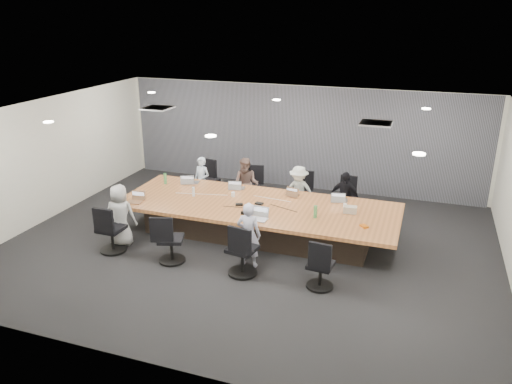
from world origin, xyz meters
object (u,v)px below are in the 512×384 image
(bottle_green_right, at_px, (315,212))
(bottle_clear, at_px, (193,192))
(mug_brown, at_px, (141,193))
(person_6, at_px, (249,235))
(chair_0, at_px, (208,184))
(bottle_green_left, at_px, (165,179))
(conference_table, at_px, (258,218))
(canvas_bag, at_px, (350,210))
(laptop_0, at_px, (192,182))
(laptop_3, at_px, (340,200))
(chair_1, at_px, (251,190))
(snack_packet, at_px, (364,226))
(chair_5, at_px, (171,243))
(person_3, at_px, (344,197))
(chair_2, at_px, (302,196))
(person_0, at_px, (202,181))
(person_4, at_px, (120,215))
(chair_7, at_px, (320,269))
(chair_6, at_px, (242,253))
(chair_4, at_px, (112,232))
(laptop_2, at_px, (292,194))
(stapler, at_px, (245,213))
(laptop_1, at_px, (238,188))
(laptop_6, at_px, (258,219))
(chair_3, at_px, (346,202))
(person_2, at_px, (299,192))
(person_1, at_px, (246,184))
(laptop_4, at_px, (134,202))

(bottle_green_right, relative_size, bottle_clear, 1.20)
(mug_brown, bearing_deg, person_6, -18.62)
(chair_0, bearing_deg, bottle_green_left, 76.92)
(conference_table, bearing_deg, canvas_bag, 4.73)
(laptop_0, relative_size, laptop_3, 1.06)
(chair_1, bearing_deg, snack_packet, 133.44)
(chair_5, xyz_separation_m, person_3, (2.84, 3.05, 0.21))
(chair_2, height_order, person_0, person_0)
(bottle_green_right, bearing_deg, person_4, -165.17)
(person_6, bearing_deg, mug_brown, -19.17)
(chair_7, xyz_separation_m, bottle_green_right, (-0.43, 1.38, 0.49))
(chair_2, distance_m, chair_6, 3.41)
(chair_4, bearing_deg, laptop_2, 39.49)
(chair_2, distance_m, stapler, 2.45)
(laptop_2, xyz_separation_m, bottle_green_right, (0.78, -1.12, 0.12))
(chair_0, distance_m, snack_packet, 4.82)
(chair_4, distance_m, person_3, 5.19)
(chair_0, distance_m, person_0, 0.40)
(chair_6, height_order, snack_packet, chair_6)
(chair_6, xyz_separation_m, person_6, (0.00, 0.35, 0.22))
(laptop_0, relative_size, laptop_1, 1.06)
(laptop_6, bearing_deg, mug_brown, 174.77)
(chair_4, relative_size, person_0, 0.68)
(conference_table, bearing_deg, chair_3, 45.95)
(chair_3, bearing_deg, laptop_6, 62.01)
(chair_6, bearing_deg, chair_2, 94.60)
(person_2, distance_m, laptop_3, 1.22)
(chair_4, height_order, snack_packet, chair_4)
(chair_0, xyz_separation_m, chair_2, (2.52, 0.00, -0.04))
(mug_brown, bearing_deg, laptop_3, 15.10)
(person_1, bearing_deg, bottle_clear, -120.53)
(laptop_4, bearing_deg, laptop_1, 34.63)
(laptop_1, height_order, person_4, person_4)
(chair_3, distance_m, laptop_6, 2.87)
(chair_5, height_order, mug_brown, mug_brown)
(bottle_green_left, bearing_deg, chair_6, -38.30)
(person_6, bearing_deg, chair_0, -54.14)
(chair_1, xyz_separation_m, chair_3, (2.40, 0.00, -0.02))
(person_2, bearing_deg, person_6, -92.96)
(bottle_green_right, relative_size, snack_packet, 1.59)
(chair_0, distance_m, canvas_bag, 4.23)
(person_3, height_order, laptop_6, person_3)
(chair_7, bearing_deg, conference_table, 141.51)
(person_4, bearing_deg, bottle_green_left, -102.75)
(chair_5, distance_m, laptop_1, 2.56)
(canvas_bag, bearing_deg, chair_1, 150.52)
(laptop_2, bearing_deg, person_6, 94.79)
(chair_0, xyz_separation_m, snack_packet, (4.29, -2.17, 0.34))
(laptop_0, bearing_deg, chair_4, 62.34)
(person_0, distance_m, person_6, 3.51)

